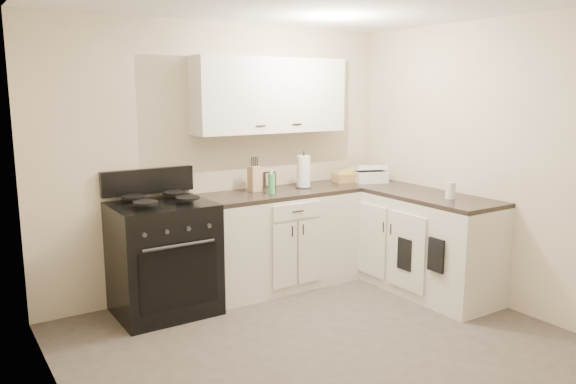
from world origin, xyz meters
TOP-DOWN VIEW (x-y plane):
  - floor at (0.00, 0.00)m, footprint 3.60×3.60m
  - wall_back at (0.00, 1.80)m, footprint 3.60×0.00m
  - wall_right at (1.80, 0.00)m, footprint 0.00×3.60m
  - wall_left at (-1.80, 0.00)m, footprint 0.00×3.60m
  - base_cabinets_back at (0.43, 1.50)m, footprint 1.55×0.60m
  - base_cabinets_right at (1.50, 0.85)m, footprint 0.60×1.90m
  - countertop_back at (0.43, 1.50)m, footprint 1.55×0.60m
  - countertop_right at (1.50, 0.85)m, footprint 0.60×1.90m
  - upper_cabinets at (0.43, 1.65)m, footprint 1.55×0.30m
  - stove at (-0.76, 1.48)m, footprint 0.82×0.70m
  - knife_block at (0.23, 1.62)m, footprint 0.12×0.11m
  - paper_towel at (0.73, 1.53)m, footprint 0.13×0.13m
  - soap_bottle at (0.30, 1.43)m, footprint 0.08×0.08m
  - picture_frame at (0.48, 1.76)m, footprint 0.13×0.07m
  - wicker_basket at (1.32, 1.58)m, footprint 0.31×0.24m
  - countertop_grill at (1.52, 1.45)m, footprint 0.41×0.40m
  - glass_jar at (1.50, 0.35)m, footprint 0.11×0.11m
  - oven_mitt_near at (1.18, 0.19)m, footprint 0.02×0.17m
  - oven_mitt_far at (1.18, 0.56)m, footprint 0.02×0.17m

SIDE VIEW (x-z plane):
  - floor at x=0.00m, z-range 0.00..0.00m
  - oven_mitt_far at x=1.18m, z-range 0.28..0.57m
  - base_cabinets_back at x=0.43m, z-range 0.00..0.90m
  - base_cabinets_right at x=1.50m, z-range 0.00..0.90m
  - stove at x=-0.76m, z-range -0.04..0.96m
  - oven_mitt_near at x=1.18m, z-range 0.36..0.66m
  - countertop_back at x=0.43m, z-range 0.90..0.94m
  - countertop_right at x=1.50m, z-range 0.90..0.94m
  - wicker_basket at x=1.32m, z-range 0.94..1.03m
  - countertop_grill at x=1.52m, z-range 0.94..1.06m
  - glass_jar at x=1.50m, z-range 0.94..1.09m
  - picture_frame at x=0.48m, z-range 0.94..1.09m
  - soap_bottle at x=0.30m, z-range 0.94..1.13m
  - knife_block at x=0.23m, z-range 0.94..1.18m
  - paper_towel at x=0.73m, z-range 0.94..1.25m
  - wall_back at x=0.00m, z-range -0.55..3.05m
  - wall_right at x=1.80m, z-range -0.55..3.05m
  - wall_left at x=-1.80m, z-range -0.55..3.05m
  - upper_cabinets at x=0.43m, z-range 1.49..2.19m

